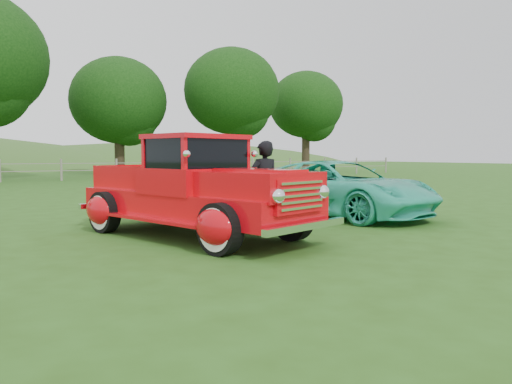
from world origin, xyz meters
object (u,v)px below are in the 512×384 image
tree_mid_east (232,91)px  tree_far_east (306,105)px  teal_sedan (339,188)px  red_pickup (195,191)px  tree_near_east (119,101)px  man (264,185)px

tree_mid_east → tree_far_east: bearing=18.4°
teal_sedan → red_pickup: bearing=-177.8°
red_pickup → tree_mid_east: bearing=44.1°
red_pickup → teal_sedan: (4.05, 1.03, -0.15)m
tree_far_east → tree_near_east: bearing=-176.6°
teal_sedan → man: bearing=-173.0°
tree_far_east → teal_sedan: (-18.84, -27.84, -5.21)m
tree_mid_east → teal_sedan: tree_mid_east is taller
tree_mid_east → man: (-12.41, -25.73, -5.32)m
tree_near_east → teal_sedan: size_ratio=1.78×
tree_near_east → teal_sedan: bearing=-93.9°
tree_far_east → red_pickup: tree_far_east is taller
tree_mid_east → man: tree_mid_east is taller
teal_sedan → tree_near_east: bearing=74.1°
tree_far_east → teal_sedan: tree_far_east is taller
tree_near_east → tree_mid_east: size_ratio=0.88×
red_pickup → man: (1.48, 0.14, 0.05)m
tree_near_east → tree_mid_east: tree_mid_east is taller
tree_far_east → man: tree_far_east is taller
red_pickup → teal_sedan: 4.18m
tree_near_east → tree_far_east: (17.00, 1.00, 0.61)m
tree_mid_east → teal_sedan: (-9.84, -24.84, -5.52)m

